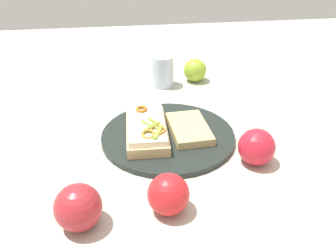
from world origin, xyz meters
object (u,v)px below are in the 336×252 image
at_px(apple_0, 195,70).
at_px(sandwich, 147,128).
at_px(drinking_glass, 162,71).
at_px(apple_1, 78,207).
at_px(apple_3, 168,194).
at_px(apple_2, 257,147).
at_px(bread_slice_side, 189,129).
at_px(plate, 168,136).

bearing_deg(apple_0, sandwich, -119.08).
xyz_separation_m(apple_0, drinking_glass, (-0.10, -0.02, 0.01)).
height_order(apple_1, drinking_glass, drinking_glass).
distance_m(sandwich, apple_3, 0.24).
relative_size(sandwich, apple_1, 2.42).
distance_m(apple_0, apple_2, 0.44).
xyz_separation_m(sandwich, apple_3, (0.02, -0.24, 0.01)).
bearing_deg(sandwich, apple_0, -27.01).
distance_m(bread_slice_side, apple_2, 0.17).
height_order(plate, drinking_glass, drinking_glass).
relative_size(bread_slice_side, drinking_glass, 1.50).
bearing_deg(sandwich, apple_1, 153.93).
xyz_separation_m(apple_0, apple_1, (-0.31, -0.57, 0.00)).
bearing_deg(sandwich, bread_slice_side, -89.42).
bearing_deg(apple_0, apple_2, -85.13).
xyz_separation_m(apple_0, apple_2, (0.04, -0.44, 0.00)).
distance_m(apple_1, drinking_glass, 0.59).
distance_m(sandwich, drinking_glass, 0.31).
distance_m(apple_1, apple_3, 0.15).
height_order(bread_slice_side, apple_2, apple_2).
relative_size(apple_0, apple_1, 0.90).
height_order(sandwich, apple_1, apple_1).
xyz_separation_m(sandwich, apple_2, (0.22, -0.12, 0.01)).
bearing_deg(apple_1, apple_0, 61.33).
height_order(sandwich, drinking_glass, drinking_glass).
xyz_separation_m(plate, apple_1, (-0.18, -0.25, 0.03)).
height_order(bread_slice_side, drinking_glass, drinking_glass).
bearing_deg(apple_1, bread_slice_side, 46.84).
xyz_separation_m(plate, apple_2, (0.17, -0.12, 0.03)).
distance_m(bread_slice_side, apple_0, 0.33).
xyz_separation_m(bread_slice_side, apple_0, (0.08, 0.32, 0.01)).
relative_size(plate, apple_1, 3.89).
bearing_deg(drinking_glass, apple_3, -96.06).
bearing_deg(bread_slice_side, sandwich, 85.08).
bearing_deg(apple_3, apple_1, -174.70).
distance_m(plate, apple_1, 0.31).
relative_size(apple_0, apple_3, 0.97).
height_order(bread_slice_side, apple_1, apple_1).
bearing_deg(apple_2, bread_slice_side, 135.30).
bearing_deg(sandwich, drinking_glass, -11.69).
relative_size(apple_2, drinking_glass, 0.82).
bearing_deg(bread_slice_side, apple_1, 133.41).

